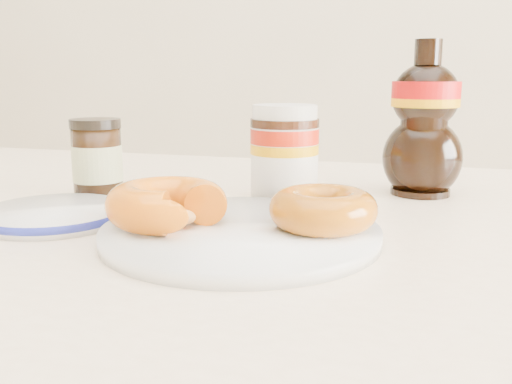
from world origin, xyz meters
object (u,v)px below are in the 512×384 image
(nutella_jar, at_px, (284,150))
(donut_bitten, at_px, (167,204))
(donut_whole, at_px, (323,209))
(dark_jar, at_px, (97,160))
(dining_table, at_px, (273,307))
(plate, at_px, (241,233))
(blue_rim_saucer, at_px, (54,214))
(syrup_bottle, at_px, (424,119))

(nutella_jar, bearing_deg, donut_bitten, -109.59)
(donut_whole, height_order, dark_jar, dark_jar)
(dining_table, height_order, donut_bitten, donut_bitten)
(plate, xyz_separation_m, donut_bitten, (-0.07, -0.01, 0.03))
(nutella_jar, bearing_deg, blue_rim_saucer, -140.97)
(donut_whole, bearing_deg, dining_table, 151.75)
(donut_whole, bearing_deg, blue_rim_saucer, -177.99)
(syrup_bottle, bearing_deg, donut_bitten, -129.55)
(dining_table, relative_size, blue_rim_saucer, 9.48)
(plate, distance_m, nutella_jar, 0.18)
(donut_whole, distance_m, nutella_jar, 0.18)
(plate, xyz_separation_m, donut_whole, (0.07, 0.02, 0.02))
(dining_table, height_order, plate, plate)
(nutella_jar, xyz_separation_m, syrup_bottle, (0.16, 0.08, 0.03))
(donut_bitten, height_order, nutella_jar, nutella_jar)
(blue_rim_saucer, bearing_deg, donut_bitten, -8.39)
(nutella_jar, bearing_deg, donut_whole, -64.51)
(dark_jar, bearing_deg, donut_bitten, -40.74)
(donut_whole, bearing_deg, syrup_bottle, 70.95)
(plate, distance_m, donut_bitten, 0.07)
(donut_bitten, distance_m, syrup_bottle, 0.36)
(plate, relative_size, dark_jar, 2.64)
(plate, distance_m, syrup_bottle, 0.31)
(dining_table, xyz_separation_m, donut_bitten, (-0.09, -0.06, 0.12))
(donut_bitten, height_order, blue_rim_saucer, donut_bitten)
(dining_table, bearing_deg, donut_whole, -28.25)
(dining_table, relative_size, dark_jar, 14.43)
(nutella_jar, relative_size, syrup_bottle, 0.60)
(donut_bitten, bearing_deg, dark_jar, 126.73)
(dining_table, relative_size, nutella_jar, 12.22)
(plate, height_order, dark_jar, dark_jar)
(plate, distance_m, blue_rim_saucer, 0.21)
(dining_table, height_order, donut_whole, donut_whole)
(nutella_jar, bearing_deg, dining_table, -80.93)
(dark_jar, bearing_deg, blue_rim_saucer, -81.41)
(dark_jar, height_order, blue_rim_saucer, dark_jar)
(donut_whole, bearing_deg, nutella_jar, 115.49)
(syrup_bottle, relative_size, dark_jar, 1.97)
(donut_whole, relative_size, blue_rim_saucer, 0.67)
(plate, relative_size, syrup_bottle, 1.34)
(nutella_jar, relative_size, dark_jar, 1.18)
(donut_bitten, bearing_deg, syrup_bottle, 37.92)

